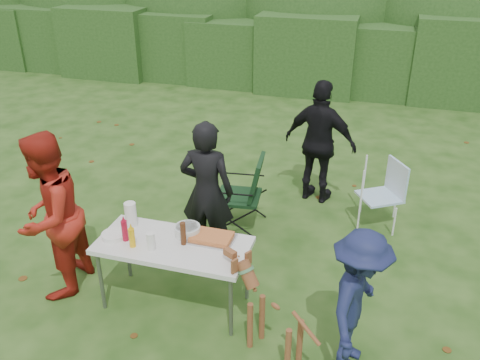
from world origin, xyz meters
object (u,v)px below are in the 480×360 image
(camping_chair, at_px, (238,192))
(ketchup_bottle, at_px, (125,231))
(mustard_bottle, at_px, (132,238))
(lawn_chair, at_px, (380,194))
(person_black_puffy, at_px, (320,143))
(person_red_jacket, at_px, (49,217))
(paper_towel_roll, at_px, (131,214))
(child, at_px, (358,302))
(beer_bottle, at_px, (183,234))
(dog, at_px, (275,318))
(person_cook, at_px, (207,192))
(folding_table, at_px, (173,248))

(camping_chair, relative_size, ketchup_bottle, 4.51)
(mustard_bottle, bearing_deg, lawn_chair, 46.35)
(person_black_puffy, height_order, lawn_chair, person_black_puffy)
(person_red_jacket, bearing_deg, paper_towel_roll, 108.10)
(child, bearing_deg, beer_bottle, 88.94)
(camping_chair, xyz_separation_m, ketchup_bottle, (-0.65, -1.70, 0.35))
(child, bearing_deg, dog, 109.69)
(person_red_jacket, xyz_separation_m, lawn_chair, (3.19, 2.32, -0.45))
(person_black_puffy, xyz_separation_m, beer_bottle, (-0.93, -2.63, -0.01))
(beer_bottle, bearing_deg, dog, -22.88)
(person_cook, distance_m, dog, 1.77)
(child, height_order, mustard_bottle, child)
(person_cook, distance_m, paper_towel_roll, 0.92)
(person_black_puffy, distance_m, child, 3.04)
(folding_table, bearing_deg, paper_towel_roll, 160.65)
(person_red_jacket, relative_size, dog, 1.96)
(person_cook, bearing_deg, ketchup_bottle, 60.65)
(mustard_bottle, bearing_deg, camping_chair, 73.38)
(person_cook, bearing_deg, child, 143.07)
(ketchup_bottle, distance_m, beer_bottle, 0.58)
(paper_towel_roll, bearing_deg, mustard_bottle, -61.39)
(paper_towel_roll, bearing_deg, lawn_chair, 39.47)
(person_black_puffy, height_order, mustard_bottle, person_black_puffy)
(folding_table, relative_size, person_black_puffy, 0.87)
(folding_table, xyz_separation_m, paper_towel_roll, (-0.54, 0.19, 0.18))
(mustard_bottle, height_order, beer_bottle, beer_bottle)
(person_cook, bearing_deg, folding_table, 85.31)
(person_black_puffy, xyz_separation_m, lawn_chair, (0.86, -0.45, -0.43))
(mustard_bottle, xyz_separation_m, ketchup_bottle, (-0.12, 0.08, 0.01))
(person_cook, height_order, person_black_puffy, person_black_puffy)
(child, relative_size, beer_bottle, 5.66)
(beer_bottle, bearing_deg, ketchup_bottle, -170.18)
(person_red_jacket, bearing_deg, dog, 78.85)
(lawn_chair, height_order, mustard_bottle, mustard_bottle)
(folding_table, xyz_separation_m, camping_chair, (0.18, 1.62, -0.19))
(child, bearing_deg, person_black_puffy, 23.73)
(person_black_puffy, relative_size, dog, 1.91)
(person_cook, bearing_deg, lawn_chair, -148.57)
(person_black_puffy, height_order, ketchup_bottle, person_black_puffy)
(person_cook, height_order, paper_towel_roll, person_cook)
(child, distance_m, beer_bottle, 1.74)
(folding_table, height_order, mustard_bottle, mustard_bottle)
(beer_bottle, distance_m, paper_towel_roll, 0.67)
(person_black_puffy, height_order, child, person_black_puffy)
(mustard_bottle, xyz_separation_m, beer_bottle, (0.46, 0.18, 0.02))
(person_black_puffy, distance_m, mustard_bottle, 3.13)
(lawn_chair, bearing_deg, beer_bottle, 18.04)
(mustard_bottle, bearing_deg, child, -3.30)
(lawn_chair, relative_size, ketchup_bottle, 3.97)
(person_red_jacket, height_order, lawn_chair, person_red_jacket)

